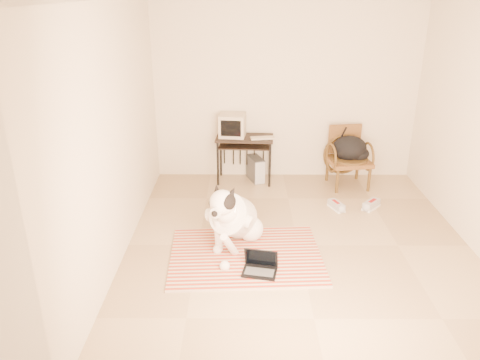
{
  "coord_description": "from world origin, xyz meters",
  "views": [
    {
      "loc": [
        -0.66,
        -4.79,
        2.81
      ],
      "look_at": [
        -0.69,
        0.02,
        0.82
      ],
      "focal_mm": 35.0,
      "sensor_mm": 36.0,
      "label": 1
    }
  ],
  "objects_px": {
    "laptop": "(260,266)",
    "backpack": "(351,149)",
    "crt_monitor": "(233,125)",
    "pc_tower": "(256,169)",
    "dog": "(233,218)",
    "rattan_chair": "(348,157)",
    "computer_desk": "(245,144)"
  },
  "relations": [
    {
      "from": "computer_desk",
      "to": "crt_monitor",
      "type": "distance_m",
      "value": 0.33
    },
    {
      "from": "pc_tower",
      "to": "backpack",
      "type": "height_order",
      "value": "backpack"
    },
    {
      "from": "dog",
      "to": "computer_desk",
      "type": "xyz_separation_m",
      "value": [
        0.14,
        1.97,
        0.26
      ]
    },
    {
      "from": "dog",
      "to": "pc_tower",
      "type": "distance_m",
      "value": 2.04
    },
    {
      "from": "rattan_chair",
      "to": "backpack",
      "type": "distance_m",
      "value": 0.14
    },
    {
      "from": "computer_desk",
      "to": "backpack",
      "type": "xyz_separation_m",
      "value": [
        1.58,
        -0.16,
        -0.03
      ]
    },
    {
      "from": "pc_tower",
      "to": "rattan_chair",
      "type": "height_order",
      "value": "rattan_chair"
    },
    {
      "from": "dog",
      "to": "pc_tower",
      "type": "bearing_deg",
      "value": 81.22
    },
    {
      "from": "computer_desk",
      "to": "rattan_chair",
      "type": "distance_m",
      "value": 1.57
    },
    {
      "from": "dog",
      "to": "pc_tower",
      "type": "xyz_separation_m",
      "value": [
        0.31,
        2.01,
        -0.17
      ]
    },
    {
      "from": "pc_tower",
      "to": "laptop",
      "type": "bearing_deg",
      "value": -90.43
    },
    {
      "from": "dog",
      "to": "backpack",
      "type": "xyz_separation_m",
      "value": [
        1.72,
        1.8,
        0.23
      ]
    },
    {
      "from": "dog",
      "to": "crt_monitor",
      "type": "xyz_separation_m",
      "value": [
        -0.05,
        2.03,
        0.53
      ]
    },
    {
      "from": "laptop",
      "to": "pc_tower",
      "type": "xyz_separation_m",
      "value": [
        0.02,
        2.59,
        0.11
      ]
    },
    {
      "from": "laptop",
      "to": "rattan_chair",
      "type": "xyz_separation_m",
      "value": [
        1.4,
        2.42,
        0.37
      ]
    },
    {
      "from": "laptop",
      "to": "backpack",
      "type": "distance_m",
      "value": 2.82
    },
    {
      "from": "pc_tower",
      "to": "backpack",
      "type": "bearing_deg",
      "value": -8.41
    },
    {
      "from": "rattan_chair",
      "to": "crt_monitor",
      "type": "bearing_deg",
      "value": 173.88
    },
    {
      "from": "laptop",
      "to": "backpack",
      "type": "xyz_separation_m",
      "value": [
        1.43,
        2.38,
        0.5
      ]
    },
    {
      "from": "laptop",
      "to": "crt_monitor",
      "type": "xyz_separation_m",
      "value": [
        -0.34,
        2.61,
        0.8
      ]
    },
    {
      "from": "backpack",
      "to": "laptop",
      "type": "bearing_deg",
      "value": -120.97
    },
    {
      "from": "dog",
      "to": "rattan_chair",
      "type": "relative_size",
      "value": 1.36
    },
    {
      "from": "crt_monitor",
      "to": "rattan_chair",
      "type": "bearing_deg",
      "value": -6.12
    },
    {
      "from": "dog",
      "to": "laptop",
      "type": "height_order",
      "value": "dog"
    },
    {
      "from": "crt_monitor",
      "to": "pc_tower",
      "type": "relative_size",
      "value": 0.98
    },
    {
      "from": "crt_monitor",
      "to": "backpack",
      "type": "bearing_deg",
      "value": -7.41
    },
    {
      "from": "crt_monitor",
      "to": "backpack",
      "type": "height_order",
      "value": "crt_monitor"
    },
    {
      "from": "laptop",
      "to": "rattan_chair",
      "type": "distance_m",
      "value": 2.82
    },
    {
      "from": "crt_monitor",
      "to": "pc_tower",
      "type": "bearing_deg",
      "value": -3.44
    },
    {
      "from": "rattan_chair",
      "to": "pc_tower",
      "type": "bearing_deg",
      "value": 173.2
    },
    {
      "from": "laptop",
      "to": "backpack",
      "type": "height_order",
      "value": "backpack"
    },
    {
      "from": "pc_tower",
      "to": "computer_desk",
      "type": "bearing_deg",
      "value": -165.74
    }
  ]
}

